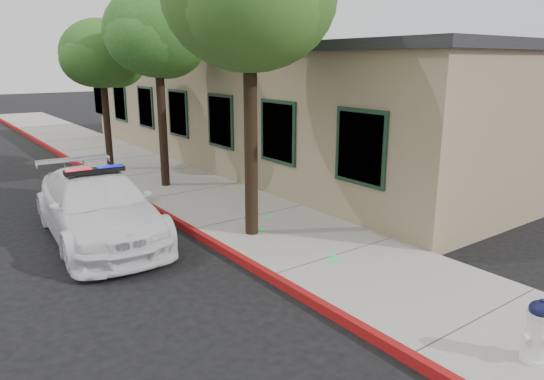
{
  "coord_description": "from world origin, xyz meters",
  "views": [
    {
      "loc": [
        -4.66,
        -6.4,
        3.77
      ],
      "look_at": [
        1.06,
        1.39,
        1.23
      ],
      "focal_mm": 32.46,
      "sensor_mm": 36.0,
      "label": 1
    }
  ],
  "objects": [
    {
      "name": "clapboard_building",
      "position": [
        6.69,
        9.0,
        2.13
      ],
      "size": [
        7.3,
        20.89,
        4.24
      ],
      "color": "#8B775B",
      "rests_on": "ground"
    },
    {
      "name": "street_tree_far",
      "position": [
        0.72,
        10.33,
        3.9
      ],
      "size": [
        2.85,
        2.64,
        4.99
      ],
      "rotation": [
        0.0,
        0.0,
        -0.24
      ],
      "color": "black",
      "rests_on": "sidewalk"
    },
    {
      "name": "sidewalk",
      "position": [
        1.6,
        3.0,
        0.07
      ],
      "size": [
        3.2,
        60.0,
        0.15
      ],
      "primitive_type": "cube",
      "color": "gray",
      "rests_on": "ground"
    },
    {
      "name": "street_tree_near",
      "position": [
        0.98,
        2.0,
        4.86
      ],
      "size": [
        3.45,
        3.61,
        6.31
      ],
      "rotation": [
        0.0,
        0.0,
        0.4
      ],
      "color": "black",
      "rests_on": "sidewalk"
    },
    {
      "name": "fire_hydrant",
      "position": [
        1.18,
        -3.99,
        0.57
      ],
      "size": [
        0.48,
        0.41,
        0.83
      ],
      "rotation": [
        0.0,
        0.0,
        -0.34
      ],
      "color": "silver",
      "rests_on": "sidewalk"
    },
    {
      "name": "ground",
      "position": [
        0.0,
        0.0,
        0.0
      ],
      "size": [
        120.0,
        120.0,
        0.0
      ],
      "primitive_type": "plane",
      "color": "black",
      "rests_on": "ground"
    },
    {
      "name": "police_car",
      "position": [
        -1.67,
        4.03,
        0.74
      ],
      "size": [
        2.42,
        5.2,
        1.59
      ],
      "rotation": [
        0.0,
        0.0,
        -0.07
      ],
      "color": "white",
      "rests_on": "ground"
    },
    {
      "name": "red_curb",
      "position": [
        0.06,
        3.0,
        0.08
      ],
      "size": [
        0.14,
        60.0,
        0.16
      ],
      "primitive_type": "cube",
      "color": "maroon",
      "rests_on": "ground"
    },
    {
      "name": "street_tree_mid",
      "position": [
        1.28,
        7.14,
        4.44
      ],
      "size": [
        3.07,
        3.01,
        5.68
      ],
      "rotation": [
        0.0,
        0.0,
        0.09
      ],
      "color": "black",
      "rests_on": "sidewalk"
    }
  ]
}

